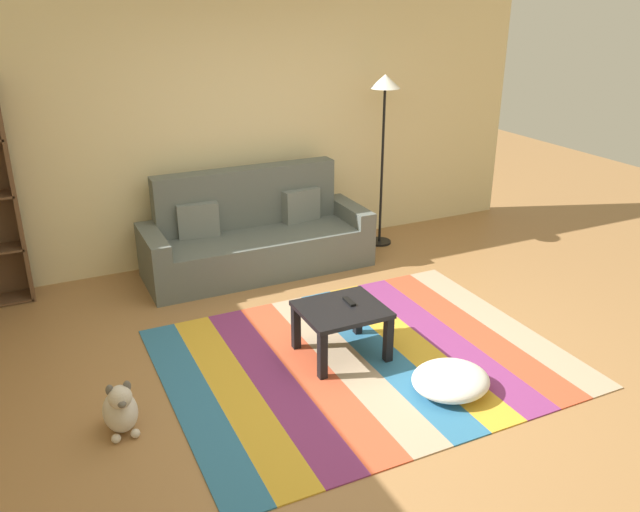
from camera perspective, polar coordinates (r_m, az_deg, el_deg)
ground_plane at (r=5.04m, az=2.65°, el=-9.29°), size 14.00×14.00×0.00m
back_wall at (r=6.76m, az=-7.55°, el=11.17°), size 6.80×0.10×2.70m
rug at (r=5.08m, az=3.78°, el=-8.93°), size 2.98×2.34×0.01m
couch at (r=6.56m, az=-5.70°, el=1.67°), size 2.26×0.80×1.00m
coffee_table at (r=4.96m, az=1.91°, el=-5.35°), size 0.64×0.56×0.41m
pouf at (r=4.72m, az=11.46°, el=-10.69°), size 0.56×0.51×0.18m
dog at (r=4.44m, az=-17.21°, el=-12.80°), size 0.22×0.35×0.40m
standing_lamp at (r=6.94m, az=5.71°, el=13.17°), size 0.32×0.32×1.85m
tv_remote at (r=4.99m, az=2.59°, el=-4.03°), size 0.05×0.15×0.02m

